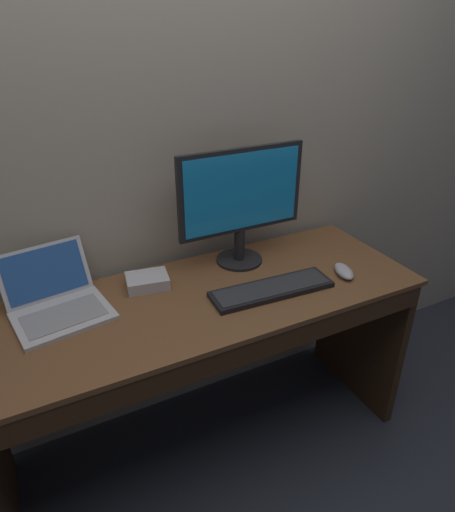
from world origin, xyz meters
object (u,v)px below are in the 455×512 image
(external_monitor, at_px, (241,201))
(laptop_silver, at_px, (57,302))
(external_drive_box, at_px, (147,281))
(computer_mouse, at_px, (344,271))
(wired_keyboard, at_px, (272,289))

(external_monitor, bearing_deg, laptop_silver, -177.54)
(external_drive_box, bearing_deg, computer_mouse, -20.41)
(laptop_silver, height_order, wired_keyboard, laptop_silver)
(wired_keyboard, xyz_separation_m, external_drive_box, (-0.40, 0.24, 0.01))
(laptop_silver, distance_m, computer_mouse, 1.07)
(laptop_silver, distance_m, external_monitor, 0.76)
(external_monitor, distance_m, wired_keyboard, 0.36)
(wired_keyboard, relative_size, external_drive_box, 3.05)
(wired_keyboard, bearing_deg, laptop_silver, 162.84)
(wired_keyboard, distance_m, external_drive_box, 0.47)
(laptop_silver, xyz_separation_m, computer_mouse, (1.04, -0.25, -0.02))
(computer_mouse, bearing_deg, wired_keyboard, -167.35)
(laptop_silver, height_order, external_drive_box, laptop_silver)
(wired_keyboard, height_order, external_drive_box, external_drive_box)
(laptop_silver, xyz_separation_m, external_monitor, (0.73, 0.03, 0.23))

